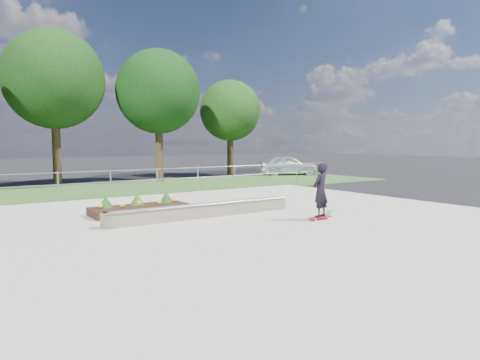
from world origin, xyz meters
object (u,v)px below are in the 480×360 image
object	(u,v)px
skateboarder	(321,191)
parked_car	(288,165)
planter_bed	(140,208)
grind_ledge	(204,210)

from	to	relation	value
skateboarder	parked_car	world-z (taller)	skateboarder
planter_bed	skateboarder	size ratio (longest dim) A/B	1.84
grind_ledge	planter_bed	xyz separation A→B (m)	(-1.31, 1.76, -0.02)
skateboarder	parked_car	size ratio (longest dim) A/B	0.40
planter_bed	parked_car	distance (m)	17.95
grind_ledge	planter_bed	world-z (taller)	planter_bed
skateboarder	grind_ledge	bearing A→B (deg)	138.48
grind_ledge	planter_bed	size ratio (longest dim) A/B	2.00
skateboarder	planter_bed	bearing A→B (deg)	133.83
planter_bed	skateboarder	world-z (taller)	skateboarder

